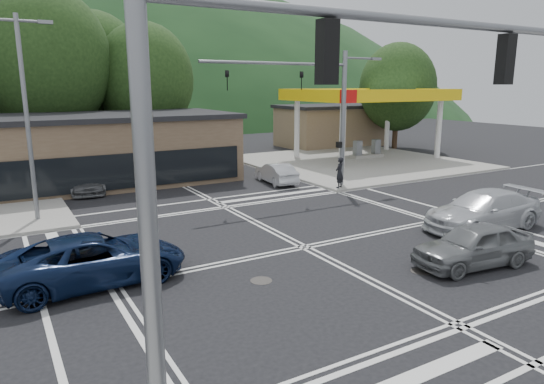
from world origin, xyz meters
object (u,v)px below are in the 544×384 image
car_grey_center (473,245)px  car_queue_b (182,167)px  car_northbound (85,181)px  car_queue_a (276,173)px  pedestrian (339,173)px  car_silver_east (483,210)px  car_blue_west (95,259)px

car_grey_center → car_queue_b: 20.96m
car_northbound → car_queue_b: bearing=18.8°
car_queue_a → car_queue_b: car_queue_b is taller
car_queue_a → pedestrian: 4.28m
car_silver_east → pedestrian: size_ratio=3.11×
car_silver_east → car_queue_b: bearing=-156.2°
car_silver_east → car_queue_a: size_ratio=1.45×
car_silver_east → car_grey_center: bearing=-54.2°
car_queue_b → pedestrian: pedestrian is taller
car_silver_east → car_queue_b: 19.39m
car_queue_b → car_northbound: 6.72m
car_grey_center → car_silver_east: bearing=130.2°
car_blue_west → pedestrian: pedestrian is taller
car_grey_center → car_queue_a: 15.76m
car_silver_east → car_queue_b: (-7.00, 18.08, -0.13)m
car_blue_west → pedestrian: bearing=-67.5°
car_blue_west → car_queue_a: (12.94, 10.69, -0.14)m
car_blue_west → car_grey_center: 12.51m
car_silver_east → car_queue_a: car_silver_east is taller
car_grey_center → car_queue_a: size_ratio=1.12×
car_blue_west → car_silver_east: 15.73m
car_queue_a → car_queue_b: size_ratio=0.97×
car_queue_b → pedestrian: size_ratio=2.22×
car_northbound → pedestrian: (13.00, -7.06, 0.40)m
car_blue_west → pedestrian: (15.06, 7.00, 0.28)m
car_grey_center → pedestrian: bearing=170.3°
car_northbound → pedestrian: pedestrian is taller
car_blue_west → car_queue_b: car_blue_west is taller
car_blue_west → car_queue_b: 17.93m
car_grey_center → car_queue_b: car_grey_center is taller
car_blue_west → pedestrian: 16.61m
car_silver_east → car_northbound: bearing=-137.9°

